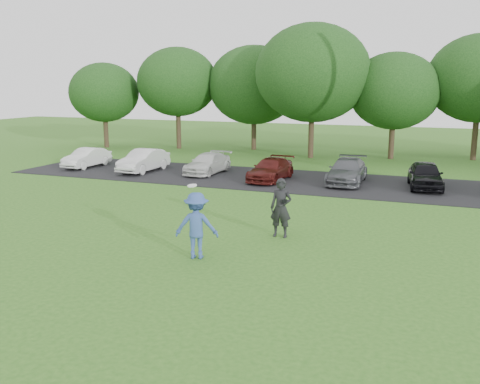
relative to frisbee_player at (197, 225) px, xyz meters
The scene contains 6 objects.
ground 0.99m from the frisbee_player, 76.42° to the right, with size 100.00×100.00×0.00m, color #2E631C.
parking_lot 12.75m from the frisbee_player, 89.69° to the left, with size 32.00×6.50×0.03m, color black.
frisbee_player is the anchor object (origin of this frame).
camera_bystander 3.30m from the frisbee_player, 60.99° to the left, with size 0.71×0.48×1.91m.
parked_cars 12.69m from the frisbee_player, 85.91° to the left, with size 28.24×4.76×1.24m.
tree_row 22.87m from the frisbee_player, 85.97° to the left, with size 42.39×9.85×8.64m.
Camera 1 is at (6.32, -12.82, 4.90)m, focal length 40.00 mm.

